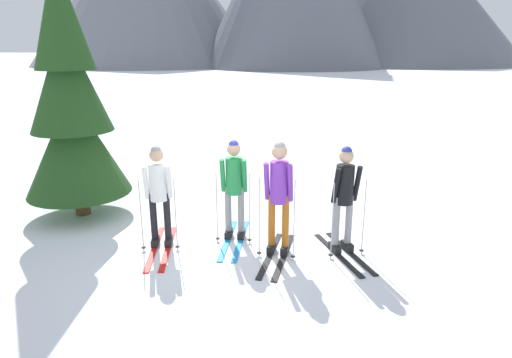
% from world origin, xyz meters
% --- Properties ---
extents(ground_plane, '(400.00, 400.00, 0.00)m').
position_xyz_m(ground_plane, '(0.00, 0.00, 0.00)').
color(ground_plane, white).
extents(skier_in_white, '(0.62, 1.71, 1.70)m').
position_xyz_m(skier_in_white, '(-1.32, -0.21, 0.92)').
color(skier_in_white, red).
rests_on(skier_in_white, ground).
extents(skier_in_green, '(0.61, 1.65, 1.72)m').
position_xyz_m(skier_in_green, '(-0.17, 0.26, 0.97)').
color(skier_in_green, '#1E84D1').
rests_on(skier_in_green, ground).
extents(skier_in_purple, '(0.61, 1.67, 1.82)m').
position_xyz_m(skier_in_purple, '(0.61, -0.22, 1.04)').
color(skier_in_purple, black).
rests_on(skier_in_purple, ground).
extents(skier_in_black, '(0.92, 1.57, 1.73)m').
position_xyz_m(skier_in_black, '(1.61, -0.06, 0.95)').
color(skier_in_black, black).
rests_on(skier_in_black, ground).
extents(pine_tree_near, '(1.94, 1.94, 4.67)m').
position_xyz_m(pine_tree_near, '(-3.34, 1.02, 2.14)').
color(pine_tree_near, '#51381E').
rests_on(pine_tree_near, ground).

